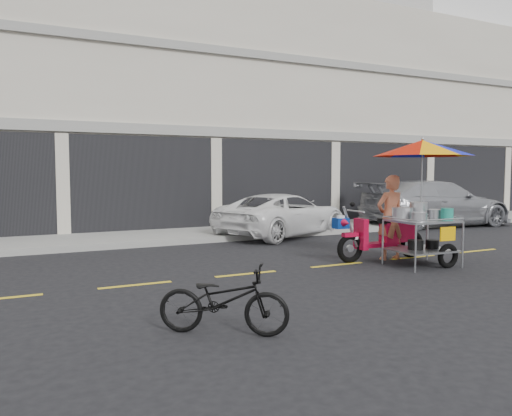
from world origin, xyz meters
name	(u,v)px	position (x,y,z in m)	size (l,w,h in m)	color
ground	(337,265)	(0.00, 0.00, 0.00)	(90.00, 90.00, 0.00)	black
sidewalk	(228,232)	(0.00, 5.50, 0.07)	(45.00, 3.00, 0.15)	gray
shophouse_block	(243,113)	(2.82, 10.59, 4.24)	(36.00, 8.11, 10.40)	beige
centerline	(337,265)	(0.00, 0.00, 0.00)	(42.00, 0.10, 0.01)	gold
white_pickup	(283,215)	(1.31, 4.50, 0.61)	(2.04, 4.42, 1.23)	white
silver_pickup	(435,203)	(7.27, 4.47, 0.78)	(2.19, 5.39, 1.57)	#A3A5AB
near_bicycle	(223,300)	(-3.65, -2.92, 0.40)	(0.53, 1.51, 0.80)	black
food_vendor_rig	(410,185)	(1.43, -0.46, 1.59)	(2.51, 2.08, 2.54)	black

